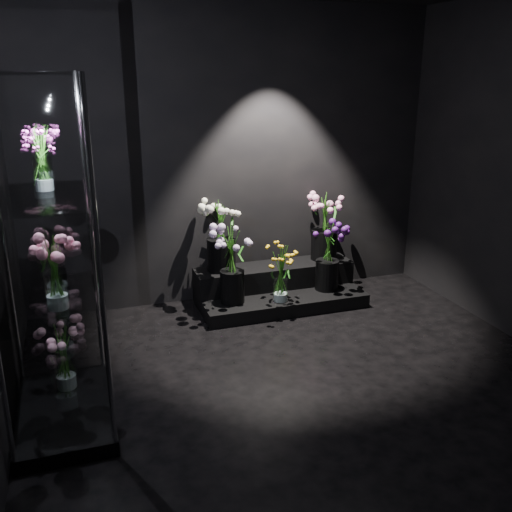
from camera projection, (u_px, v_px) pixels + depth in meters
name	position (u px, v px, depth m)	size (l,w,h in m)	color
floor	(314.00, 394.00, 4.06)	(4.00, 4.00, 0.00)	black
wall_back	(233.00, 158.00, 5.43)	(4.00, 4.00, 0.00)	black
display_riser	(277.00, 288.00, 5.64)	(1.59, 0.71, 0.35)	black
display_case	(47.00, 263.00, 3.43)	(0.60, 1.00, 2.20)	black
bouquet_orange_bells	(281.00, 273.00, 5.27)	(0.36, 0.36, 0.53)	white
bouquet_lilac	(232.00, 259.00, 5.20)	(0.49, 0.49, 0.72)	black
bouquet_purple	(328.00, 252.00, 5.52)	(0.41, 0.41, 0.67)	black
bouquet_cream_roses	(221.00, 230.00, 5.41)	(0.53, 0.53, 0.69)	black
bouquet_pink_roses	(325.00, 223.00, 5.72)	(0.39, 0.39, 0.68)	black
bouquet_case_pink	(54.00, 270.00, 3.30)	(0.32, 0.32, 0.46)	white
bouquet_case_magenta	(42.00, 159.00, 3.40)	(0.21, 0.21, 0.36)	white
bouquet_case_base_pink	(64.00, 355.00, 3.88)	(0.41, 0.41, 0.47)	white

